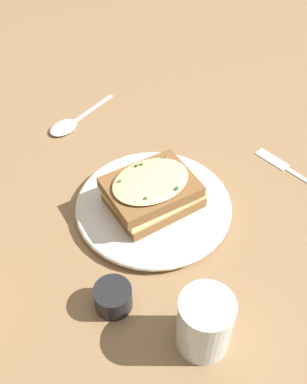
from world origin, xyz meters
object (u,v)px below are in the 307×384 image
(dinner_plate, at_px, (154,206))
(fork, at_px, (287,168))
(sandwich, at_px, (152,192))
(water_glass, at_px, (204,323))
(spoon, at_px, (67,125))
(condiment_pot, at_px, (113,297))

(dinner_plate, xyz_separation_m, fork, (-0.15, -0.22, -0.01))
(dinner_plate, bearing_deg, sandwich, 69.82)
(sandwich, bearing_deg, water_glass, 140.55)
(water_glass, height_order, spoon, water_glass)
(condiment_pot, bearing_deg, water_glass, -169.24)
(dinner_plate, height_order, spoon, dinner_plate)
(dinner_plate, height_order, condiment_pot, condiment_pot)
(water_glass, bearing_deg, dinner_plate, -40.00)
(spoon, relative_size, condiment_pot, 3.36)
(dinner_plate, relative_size, sandwich, 1.48)
(spoon, bearing_deg, sandwich, 165.25)
(dinner_plate, distance_m, fork, 0.27)
(water_glass, relative_size, condiment_pot, 1.77)
(water_glass, distance_m, condiment_pot, 0.14)
(dinner_plate, height_order, water_glass, water_glass)
(sandwich, height_order, condiment_pot, sandwich)
(fork, bearing_deg, condiment_pot, -179.47)
(fork, distance_m, condiment_pot, 0.42)
(condiment_pot, bearing_deg, fork, -102.85)
(water_glass, xyz_separation_m, condiment_pot, (0.13, 0.02, -0.03))
(sandwich, xyz_separation_m, spoon, (0.27, -0.09, -0.04))
(water_glass, height_order, condiment_pot, water_glass)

